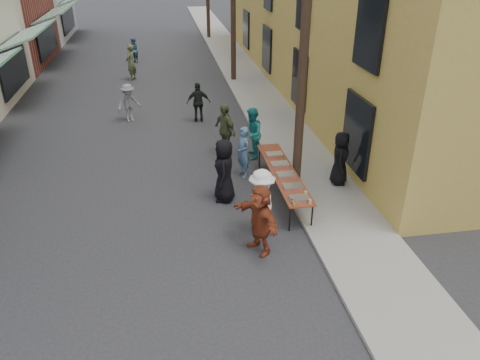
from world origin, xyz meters
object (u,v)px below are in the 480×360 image
object	(u,v)px
guest_front_c	(252,134)
server	(340,158)
utility_pole_near	(305,32)
catering_tray_sausage	(299,198)
serving_table	(283,173)
guest_front_a	(224,171)

from	to	relation	value
guest_front_c	server	xyz separation A→B (m)	(2.18, -2.42, 0.03)
utility_pole_near	catering_tray_sausage	bearing A→B (deg)	-104.07
catering_tray_sausage	serving_table	bearing A→B (deg)	90.00
guest_front_c	server	size ratio (longest dim) A/B	1.08
server	catering_tray_sausage	bearing A→B (deg)	158.29
guest_front_a	server	world-z (taller)	guest_front_a
serving_table	guest_front_a	size ratio (longest dim) A/B	2.20
serving_table	utility_pole_near	bearing A→B (deg)	35.47
guest_front_a	server	size ratio (longest dim) A/B	1.13
server	guest_front_a	bearing A→B (deg)	115.57
server	utility_pole_near	bearing A→B (deg)	106.81
utility_pole_near	catering_tray_sausage	xyz separation A→B (m)	(-0.50, -2.01, -3.71)
serving_table	catering_tray_sausage	xyz separation A→B (m)	(-0.00, -1.65, 0.08)
catering_tray_sausage	server	bearing A→B (deg)	46.93
utility_pole_near	serving_table	size ratio (longest dim) A/B	2.25
utility_pole_near	server	distance (m)	3.81
catering_tray_sausage	server	xyz separation A→B (m)	(1.78, 1.91, 0.12)
catering_tray_sausage	guest_front_a	xyz separation A→B (m)	(-1.69, 1.65, 0.12)
guest_front_a	catering_tray_sausage	bearing A→B (deg)	55.01
guest_front_a	guest_front_c	world-z (taller)	guest_front_a
serving_table	guest_front_c	distance (m)	2.71
guest_front_c	server	bearing A→B (deg)	52.00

